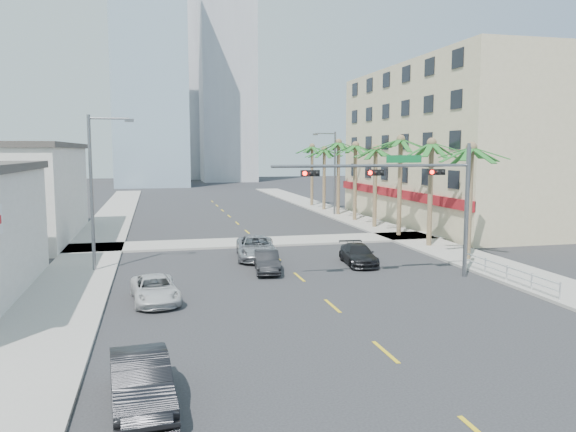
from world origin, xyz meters
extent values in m
plane|color=#262628|center=(0.00, 0.00, 0.00)|extent=(260.00, 260.00, 0.00)
cube|color=gray|center=(12.00, 20.00, 0.07)|extent=(4.00, 120.00, 0.15)
cube|color=gray|center=(-12.00, 20.00, 0.07)|extent=(4.00, 120.00, 0.15)
cube|color=gray|center=(0.00, 22.00, 0.07)|extent=(80.00, 4.00, 0.15)
cube|color=#C1B288|center=(22.00, 30.00, 7.50)|extent=(15.00, 28.00, 15.00)
cube|color=maroon|center=(14.40, 30.00, 3.00)|extent=(0.30, 28.00, 0.80)
cube|color=#99B2C6|center=(-8.00, 95.00, 24.00)|extent=(14.00, 14.00, 48.00)
cube|color=#ADADB2|center=(9.00, 110.00, 30.00)|extent=(12.00, 12.00, 60.00)
cube|color=#ADADB2|center=(-3.00, 125.00, 21.00)|extent=(16.00, 16.00, 42.00)
cylinder|color=slate|center=(9.00, 8.00, 3.60)|extent=(0.24, 0.24, 7.20)
cylinder|color=slate|center=(3.50, 8.00, 6.20)|extent=(11.00, 0.16, 0.16)
cube|color=#0C662D|center=(5.20, 8.00, 6.55)|extent=(2.00, 0.05, 0.40)
cube|color=black|center=(7.00, 7.85, 5.85)|extent=(0.95, 0.28, 0.32)
sphere|color=#FF0C05|center=(6.68, 7.69, 5.85)|extent=(0.22, 0.22, 0.22)
cube|color=black|center=(3.50, 7.85, 5.85)|extent=(0.95, 0.28, 0.32)
sphere|color=#FF0C05|center=(3.18, 7.69, 5.85)|extent=(0.22, 0.22, 0.22)
cube|color=black|center=(0.00, 7.85, 5.85)|extent=(0.95, 0.28, 0.32)
sphere|color=#FF0C05|center=(-0.32, 7.69, 5.85)|extent=(0.22, 0.22, 0.22)
cylinder|color=brown|center=(11.60, 12.00, 3.60)|extent=(0.36, 0.36, 7.20)
cylinder|color=brown|center=(11.60, 17.20, 3.78)|extent=(0.36, 0.36, 7.56)
cylinder|color=brown|center=(11.60, 22.40, 3.96)|extent=(0.36, 0.36, 7.92)
cylinder|color=brown|center=(11.60, 27.60, 3.60)|extent=(0.36, 0.36, 7.20)
cylinder|color=brown|center=(11.60, 32.80, 3.78)|extent=(0.36, 0.36, 7.56)
cylinder|color=brown|center=(11.60, 38.00, 3.96)|extent=(0.36, 0.36, 7.92)
cylinder|color=brown|center=(11.60, 43.20, 3.60)|extent=(0.36, 0.36, 7.20)
cylinder|color=brown|center=(11.60, 48.40, 3.78)|extent=(0.36, 0.36, 7.56)
cylinder|color=slate|center=(-11.20, 14.00, 4.50)|extent=(0.20, 0.20, 9.00)
cylinder|color=slate|center=(-10.10, 14.00, 8.80)|extent=(2.20, 0.12, 0.12)
cube|color=slate|center=(-9.00, 14.00, 8.70)|extent=(0.50, 0.25, 0.18)
cylinder|color=slate|center=(11.20, 38.00, 4.50)|extent=(0.20, 0.20, 9.00)
cylinder|color=slate|center=(10.10, 38.00, 8.80)|extent=(2.20, 0.12, 0.12)
cube|color=slate|center=(9.00, 38.00, 8.70)|extent=(0.50, 0.25, 0.18)
cylinder|color=silver|center=(10.30, 6.00, 0.55)|extent=(0.08, 8.00, 0.08)
cylinder|color=silver|center=(10.30, 6.00, 0.90)|extent=(0.08, 8.00, 0.08)
cylinder|color=silver|center=(10.30, 2.00, 0.50)|extent=(0.08, 0.08, 1.00)
cylinder|color=silver|center=(10.30, 4.00, 0.50)|extent=(0.08, 0.08, 1.00)
cylinder|color=silver|center=(10.30, 6.00, 0.50)|extent=(0.08, 0.08, 1.00)
cylinder|color=silver|center=(10.30, 8.00, 0.50)|extent=(0.08, 0.08, 1.00)
cylinder|color=silver|center=(10.30, 10.00, 0.50)|extent=(0.08, 0.08, 1.00)
imported|color=black|center=(-8.20, -4.44, 0.73)|extent=(1.96, 4.58, 1.47)
imported|color=silver|center=(-7.80, 6.56, 0.60)|extent=(2.43, 4.51, 1.20)
imported|color=black|center=(-1.50, 11.64, 0.62)|extent=(1.79, 3.92, 1.25)
imported|color=#ACACB0|center=(-1.38, 15.80, 0.74)|extent=(3.03, 5.54, 1.47)
imported|color=black|center=(4.41, 12.54, 0.62)|extent=(2.14, 4.43, 1.24)
camera|label=1|loc=(-7.68, -19.57, 6.98)|focal=35.00mm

